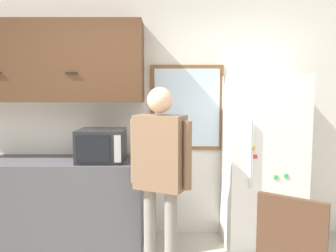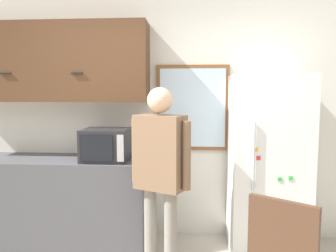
# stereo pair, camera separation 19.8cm
# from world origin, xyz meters

# --- Properties ---
(back_wall) EXTENTS (6.00, 0.06, 2.70)m
(back_wall) POSITION_xyz_m (0.00, 1.96, 1.35)
(back_wall) COLOR silver
(back_wall) RESTS_ON ground_plane
(counter) EXTENTS (2.14, 0.63, 0.92)m
(counter) POSITION_xyz_m (-1.13, 1.62, 0.46)
(counter) COLOR #4C4C51
(counter) RESTS_ON ground_plane
(upper_cabinets) EXTENTS (2.14, 0.38, 0.83)m
(upper_cabinets) POSITION_xyz_m (-1.13, 1.76, 1.93)
(upper_cabinets) COLOR #51331E
(microwave) EXTENTS (0.46, 0.42, 0.32)m
(microwave) POSITION_xyz_m (-0.47, 1.55, 1.08)
(microwave) COLOR #232326
(microwave) RESTS_ON counter
(person) EXTENTS (0.53, 0.38, 1.65)m
(person) POSITION_xyz_m (0.14, 1.07, 1.01)
(person) COLOR gray
(person) RESTS_ON ground_plane
(refrigerator) EXTENTS (0.74, 0.67, 1.78)m
(refrigerator) POSITION_xyz_m (1.17, 1.60, 0.89)
(refrigerator) COLOR white
(refrigerator) RESTS_ON ground_plane
(window) EXTENTS (0.80, 0.05, 0.94)m
(window) POSITION_xyz_m (0.41, 1.92, 1.44)
(window) COLOR brown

